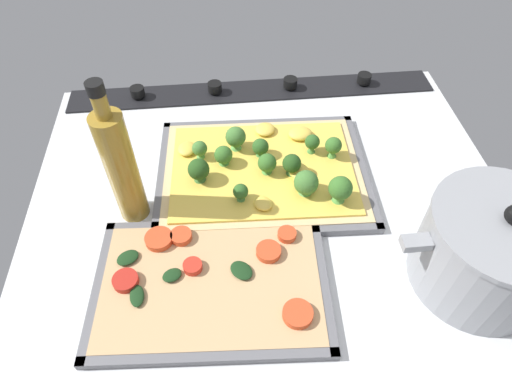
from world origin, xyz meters
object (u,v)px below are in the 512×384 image
baking_tray_front (262,174)px  veggie_pizza_back (211,280)px  baking_tray_back (212,286)px  oil_bottle (121,166)px  broccoli_pizza (266,168)px  cooking_pot (490,251)px

baking_tray_front → veggie_pizza_back: size_ratio=1.18×
baking_tray_back → oil_bottle: bearing=-51.7°
baking_tray_front → broccoli_pizza: 1.73cm
broccoli_pizza → veggie_pizza_back: bearing=63.6°
broccoli_pizza → veggie_pizza_back: broccoli_pizza is taller
broccoli_pizza → baking_tray_front: bearing=-26.9°
oil_bottle → baking_tray_front: bearing=-164.3°
baking_tray_front → cooking_pot: (-27.10, 22.25, 6.04)cm
broccoli_pizza → oil_bottle: (21.23, 5.60, 8.17)cm
veggie_pizza_back → cooking_pot: size_ratio=1.22×
baking_tray_front → cooking_pot: cooking_pot is taller
broccoli_pizza → cooking_pot: 34.83cm
baking_tray_back → oil_bottle: size_ratio=1.38×
veggie_pizza_back → cooking_pot: cooking_pot is taller
baking_tray_back → oil_bottle: oil_bottle is taller
veggie_pizza_back → oil_bottle: oil_bottle is taller
veggie_pizza_back → broccoli_pizza: bearing=-116.4°
baking_tray_front → broccoli_pizza: broccoli_pizza is taller
cooking_pot → oil_bottle: oil_bottle is taller
baking_tray_front → cooking_pot: size_ratio=1.44×
veggie_pizza_back → cooking_pot: (-36.42, 2.31, 5.30)cm
broccoli_pizza → cooking_pot: cooking_pot is taller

